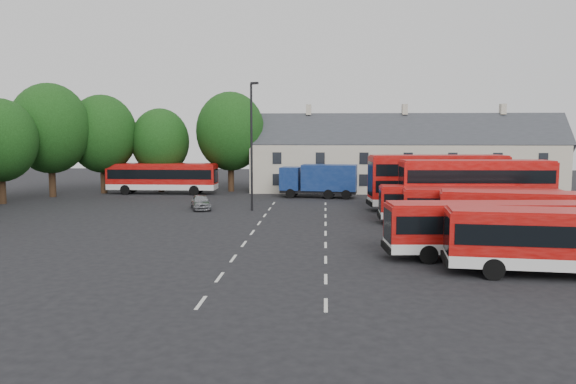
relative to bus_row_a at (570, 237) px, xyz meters
name	(u,v)px	position (x,y,z in m)	size (l,w,h in m)	color
ground	(248,238)	(-16.43, 8.89, -1.91)	(140.00, 140.00, 0.00)	black
lane_markings	(289,233)	(-13.93, 10.89, -1.91)	(5.15, 33.80, 0.01)	beige
treeline	(69,134)	(-37.17, 28.25, 4.77)	(29.92, 32.59, 12.01)	black
terrace_houses	(404,158)	(-2.43, 38.89, 1.95)	(35.70, 7.13, 10.06)	beige
bus_row_a	(570,237)	(0.00, 0.00, 0.00)	(11.46, 3.70, 3.18)	silver
bus_row_b	(488,225)	(-2.75, 3.69, -0.07)	(10.99, 3.33, 3.06)	silver
bus_row_c	(535,213)	(1.34, 8.22, 0.00)	(11.56, 4.43, 3.19)	silver
bus_row_d	(482,207)	(-0.85, 11.78, -0.12)	(10.72, 3.19, 2.99)	silver
bus_row_e	(448,201)	(-2.32, 15.52, -0.20)	(10.11, 2.46, 2.85)	silver
bus_dd_south	(476,186)	(0.10, 17.16, 0.76)	(11.56, 3.12, 4.70)	silver
bus_dd_north	(438,179)	(-1.67, 22.86, 0.86)	(12.06, 3.86, 4.86)	silver
bus_north	(163,176)	(-29.60, 34.64, 0.13)	(12.04, 2.81, 3.40)	silver
box_truck	(320,179)	(-12.05, 32.02, 0.04)	(8.19, 3.45, 3.48)	black
silver_car	(201,202)	(-22.54, 22.24, -1.25)	(1.57, 3.89, 1.33)	#989B9F
lamppost	(252,143)	(-17.85, 21.74, 4.02)	(0.76, 0.51, 11.11)	black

